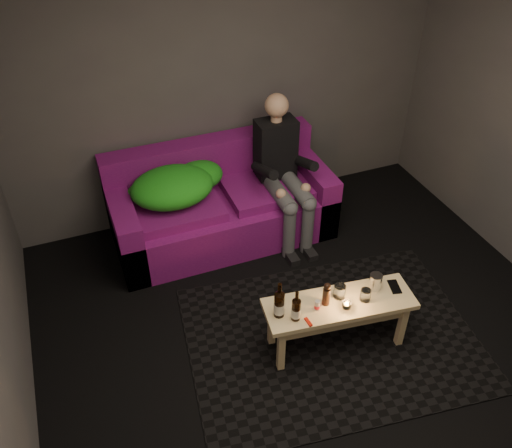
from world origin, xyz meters
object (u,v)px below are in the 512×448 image
(person, at_px, (282,168))
(beer_bottle_b, at_px, (296,309))
(steel_cup, at_px, (375,282))
(beer_bottle_a, at_px, (279,304))
(sofa, at_px, (220,206))
(coffee_table, at_px, (339,310))

(person, xyz_separation_m, beer_bottle_b, (-0.53, -1.44, -0.14))
(steel_cup, bearing_deg, beer_bottle_a, 178.90)
(sofa, xyz_separation_m, steel_cup, (0.66, -1.55, 0.20))
(steel_cup, bearing_deg, sofa, 113.05)
(sofa, distance_m, person, 0.67)
(beer_bottle_a, distance_m, beer_bottle_b, 0.12)
(coffee_table, bearing_deg, steel_cup, 5.89)
(person, height_order, steel_cup, person)
(beer_bottle_a, bearing_deg, coffee_table, -5.76)
(person, bearing_deg, beer_bottle_b, -110.18)
(beer_bottle_a, bearing_deg, steel_cup, -1.10)
(person, bearing_deg, coffee_table, -97.09)
(beer_bottle_b, distance_m, steel_cup, 0.66)
(beer_bottle_a, relative_size, steel_cup, 2.34)
(beer_bottle_b, relative_size, steel_cup, 2.01)
(sofa, height_order, steel_cup, sofa)
(coffee_table, xyz_separation_m, steel_cup, (0.30, 0.03, 0.14))
(sofa, relative_size, person, 1.50)
(coffee_table, bearing_deg, beer_bottle_a, 174.24)
(beer_bottle_a, xyz_separation_m, steel_cup, (0.74, -0.01, -0.05))
(sofa, xyz_separation_m, beer_bottle_b, (0.01, -1.60, 0.23))
(beer_bottle_b, bearing_deg, beer_bottle_a, 141.71)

